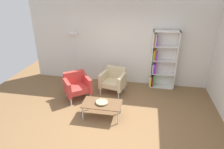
{
  "coord_description": "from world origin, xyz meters",
  "views": [
    {
      "loc": [
        0.77,
        -3.85,
        3.09
      ],
      "look_at": [
        -0.1,
        0.84,
        0.95
      ],
      "focal_mm": 31.29,
      "sensor_mm": 36.0,
      "label": 1
    }
  ],
  "objects_px": {
    "decorative_bowl": "(102,102)",
    "armchair_near_window": "(77,85)",
    "bookshelf_tall": "(161,61)",
    "armchair_spare_guest": "(114,80)",
    "coffee_table_low": "(102,104)",
    "floor_lamp_torchiere": "(74,42)"
  },
  "relations": [
    {
      "from": "coffee_table_low",
      "to": "floor_lamp_torchiere",
      "type": "bearing_deg",
      "value": 126.06
    },
    {
      "from": "coffee_table_low",
      "to": "floor_lamp_torchiere",
      "type": "relative_size",
      "value": 0.57
    },
    {
      "from": "coffee_table_low",
      "to": "armchair_near_window",
      "type": "height_order",
      "value": "armchair_near_window"
    },
    {
      "from": "armchair_spare_guest",
      "to": "floor_lamp_torchiere",
      "type": "xyz_separation_m",
      "value": [
        -1.42,
        0.51,
        1.03
      ]
    },
    {
      "from": "armchair_spare_guest",
      "to": "floor_lamp_torchiere",
      "type": "height_order",
      "value": "floor_lamp_torchiere"
    },
    {
      "from": "bookshelf_tall",
      "to": "coffee_table_low",
      "type": "bearing_deg",
      "value": -126.77
    },
    {
      "from": "armchair_spare_guest",
      "to": "armchair_near_window",
      "type": "relative_size",
      "value": 0.88
    },
    {
      "from": "bookshelf_tall",
      "to": "armchair_spare_guest",
      "type": "relative_size",
      "value": 2.29
    },
    {
      "from": "coffee_table_low",
      "to": "floor_lamp_torchiere",
      "type": "height_order",
      "value": "floor_lamp_torchiere"
    },
    {
      "from": "bookshelf_tall",
      "to": "decorative_bowl",
      "type": "distance_m",
      "value": 2.55
    },
    {
      "from": "decorative_bowl",
      "to": "armchair_spare_guest",
      "type": "relative_size",
      "value": 0.39
    },
    {
      "from": "armchair_spare_guest",
      "to": "floor_lamp_torchiere",
      "type": "distance_m",
      "value": 1.83
    },
    {
      "from": "coffee_table_low",
      "to": "floor_lamp_torchiere",
      "type": "distance_m",
      "value": 2.56
    },
    {
      "from": "bookshelf_tall",
      "to": "decorative_bowl",
      "type": "relative_size",
      "value": 5.94
    },
    {
      "from": "coffee_table_low",
      "to": "decorative_bowl",
      "type": "bearing_deg",
      "value": 135.0
    },
    {
      "from": "bookshelf_tall",
      "to": "armchair_near_window",
      "type": "relative_size",
      "value": 2.0
    },
    {
      "from": "armchair_spare_guest",
      "to": "bookshelf_tall",
      "type": "bearing_deg",
      "value": 35.66
    },
    {
      "from": "decorative_bowl",
      "to": "armchair_near_window",
      "type": "relative_size",
      "value": 0.34
    },
    {
      "from": "bookshelf_tall",
      "to": "decorative_bowl",
      "type": "bearing_deg",
      "value": -126.77
    },
    {
      "from": "bookshelf_tall",
      "to": "floor_lamp_torchiere",
      "type": "xyz_separation_m",
      "value": [
        -2.86,
        -0.13,
        0.53
      ]
    },
    {
      "from": "bookshelf_tall",
      "to": "floor_lamp_torchiere",
      "type": "distance_m",
      "value": 2.91
    },
    {
      "from": "armchair_near_window",
      "to": "floor_lamp_torchiere",
      "type": "bearing_deg",
      "value": 73.25
    }
  ]
}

